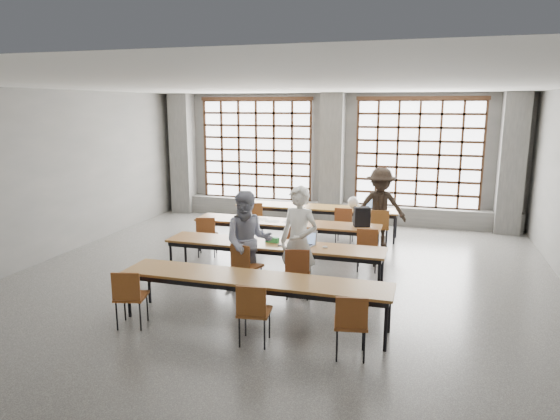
# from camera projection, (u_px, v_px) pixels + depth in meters

# --- Properties ---
(floor) EXTENTS (11.00, 11.00, 0.00)m
(floor) POSITION_uv_depth(u_px,v_px,m) (276.00, 284.00, 9.04)
(floor) COLOR #484846
(floor) RESTS_ON ground
(ceiling) EXTENTS (11.00, 11.00, 0.00)m
(ceiling) POSITION_uv_depth(u_px,v_px,m) (276.00, 85.00, 8.32)
(ceiling) COLOR silver
(ceiling) RESTS_ON floor
(wall_back) EXTENTS (10.00, 0.00, 10.00)m
(wall_back) POSITION_uv_depth(u_px,v_px,m) (334.00, 157.00, 13.84)
(wall_back) COLOR #5C5C5A
(wall_back) RESTS_ON floor
(wall_front) EXTENTS (10.00, 0.00, 10.00)m
(wall_front) POSITION_uv_depth(u_px,v_px,m) (47.00, 311.00, 3.52)
(wall_front) COLOR #5C5C5A
(wall_front) RESTS_ON floor
(wall_left) EXTENTS (0.00, 11.00, 11.00)m
(wall_left) POSITION_uv_depth(u_px,v_px,m) (40.00, 177.00, 10.08)
(wall_left) COLOR #5C5C5A
(wall_left) RESTS_ON floor
(column_left) EXTENTS (0.60, 0.55, 3.50)m
(column_left) POSITION_uv_depth(u_px,v_px,m) (183.00, 154.00, 14.83)
(column_left) COLOR #545552
(column_left) RESTS_ON floor
(column_mid) EXTENTS (0.60, 0.55, 3.50)m
(column_mid) POSITION_uv_depth(u_px,v_px,m) (332.00, 158.00, 13.57)
(column_mid) COLOR #545552
(column_mid) RESTS_ON floor
(column_right) EXTENTS (0.60, 0.55, 3.50)m
(column_right) POSITION_uv_depth(u_px,v_px,m) (512.00, 164.00, 12.31)
(column_right) COLOR #545552
(column_right) RESTS_ON floor
(window_left) EXTENTS (3.32, 0.12, 3.00)m
(window_left) POSITION_uv_depth(u_px,v_px,m) (256.00, 150.00, 14.36)
(window_left) COLOR white
(window_left) RESTS_ON wall_back
(window_right) EXTENTS (3.32, 0.12, 3.00)m
(window_right) POSITION_uv_depth(u_px,v_px,m) (418.00, 154.00, 13.10)
(window_right) COLOR white
(window_right) RESTS_ON wall_back
(sill_ledge) EXTENTS (9.80, 0.35, 0.50)m
(sill_ledge) POSITION_uv_depth(u_px,v_px,m) (331.00, 212.00, 13.96)
(sill_ledge) COLOR #545552
(sill_ledge) RESTS_ON floor
(desk_row_a) EXTENTS (4.00, 0.70, 0.73)m
(desk_row_a) POSITION_uv_depth(u_px,v_px,m) (316.00, 209.00, 12.29)
(desk_row_a) COLOR brown
(desk_row_a) RESTS_ON floor
(desk_row_b) EXTENTS (4.00, 0.70, 0.73)m
(desk_row_b) POSITION_uv_depth(u_px,v_px,m) (286.00, 225.00, 10.67)
(desk_row_b) COLOR brown
(desk_row_b) RESTS_ON floor
(desk_row_c) EXTENTS (4.00, 0.70, 0.73)m
(desk_row_c) POSITION_uv_depth(u_px,v_px,m) (273.00, 247.00, 8.99)
(desk_row_c) COLOR brown
(desk_row_c) RESTS_ON floor
(desk_row_d) EXTENTS (4.00, 0.70, 0.73)m
(desk_row_d) POSITION_uv_depth(u_px,v_px,m) (254.00, 281.00, 7.24)
(desk_row_d) COLOR brown
(desk_row_d) RESTS_ON floor
(chair_back_left) EXTENTS (0.51, 0.51, 0.88)m
(chair_back_left) POSITION_uv_depth(u_px,v_px,m) (255.00, 216.00, 12.11)
(chair_back_left) COLOR brown
(chair_back_left) RESTS_ON floor
(chair_back_mid) EXTENTS (0.42, 0.43, 0.88)m
(chair_back_mid) POSITION_uv_depth(u_px,v_px,m) (344.00, 222.00, 11.50)
(chair_back_mid) COLOR brown
(chair_back_mid) RESTS_ON floor
(chair_back_right) EXTENTS (0.47, 0.48, 0.88)m
(chair_back_right) POSITION_uv_depth(u_px,v_px,m) (380.00, 224.00, 11.27)
(chair_back_right) COLOR brown
(chair_back_right) RESTS_ON floor
(chair_mid_left) EXTENTS (0.53, 0.53, 0.88)m
(chair_mid_left) POSITION_uv_depth(u_px,v_px,m) (207.00, 232.00, 10.56)
(chair_mid_left) COLOR brown
(chair_mid_left) RESTS_ON floor
(chair_mid_centre) EXTENTS (0.44, 0.44, 0.88)m
(chair_mid_centre) POSITION_uv_depth(u_px,v_px,m) (297.00, 239.00, 10.00)
(chair_mid_centre) COLOR maroon
(chair_mid_centre) RESTS_ON floor
(chair_mid_right) EXTENTS (0.46, 0.46, 0.88)m
(chair_mid_right) POSITION_uv_depth(u_px,v_px,m) (367.00, 245.00, 9.61)
(chair_mid_right) COLOR brown
(chair_mid_right) RESTS_ON floor
(chair_front_left) EXTENTS (0.52, 0.53, 0.88)m
(chair_front_left) POSITION_uv_depth(u_px,v_px,m) (245.00, 263.00, 8.52)
(chair_front_left) COLOR brown
(chair_front_left) RESTS_ON floor
(chair_front_right) EXTENTS (0.49, 0.49, 0.88)m
(chair_front_right) POSITION_uv_depth(u_px,v_px,m) (298.00, 268.00, 8.26)
(chair_front_right) COLOR maroon
(chair_front_right) RESTS_ON floor
(chair_near_left) EXTENTS (0.51, 0.52, 0.88)m
(chair_near_left) POSITION_uv_depth(u_px,v_px,m) (129.00, 293.00, 7.15)
(chair_near_left) COLOR brown
(chair_near_left) RESTS_ON floor
(chair_near_mid) EXTENTS (0.47, 0.47, 0.88)m
(chair_near_mid) POSITION_uv_depth(u_px,v_px,m) (253.00, 308.00, 6.62)
(chair_near_mid) COLOR brown
(chair_near_mid) RESTS_ON floor
(chair_near_right) EXTENTS (0.48, 0.49, 0.88)m
(chair_near_right) POSITION_uv_depth(u_px,v_px,m) (351.00, 320.00, 6.25)
(chair_near_right) COLOR brown
(chair_near_right) RESTS_ON floor
(student_male) EXTENTS (0.79, 0.63, 1.88)m
(student_male) POSITION_uv_depth(u_px,v_px,m) (299.00, 242.00, 8.30)
(student_male) COLOR white
(student_male) RESTS_ON floor
(student_female) EXTENTS (1.02, 0.91, 1.76)m
(student_female) POSITION_uv_depth(u_px,v_px,m) (248.00, 242.00, 8.56)
(student_female) COLOR #171E46
(student_female) RESTS_ON floor
(student_back) EXTENTS (1.29, 0.94, 1.80)m
(student_back) POSITION_uv_depth(u_px,v_px,m) (380.00, 207.00, 11.32)
(student_back) COLOR black
(student_back) RESTS_ON floor
(laptop_front) EXTENTS (0.45, 0.41, 0.26)m
(laptop_front) POSITION_uv_depth(u_px,v_px,m) (306.00, 241.00, 8.90)
(laptop_front) COLOR #AAAAAE
(laptop_front) RESTS_ON desk_row_c
(laptop_back) EXTENTS (0.38, 0.33, 0.26)m
(laptop_back) POSITION_uv_depth(u_px,v_px,m) (372.00, 206.00, 11.98)
(laptop_back) COLOR #AAAAAE
(laptop_back) RESTS_ON desk_row_a
(mouse) EXTENTS (0.11, 0.08, 0.04)m
(mouse) POSITION_uv_depth(u_px,v_px,m) (325.00, 247.00, 8.69)
(mouse) COLOR silver
(mouse) RESTS_ON desk_row_c
(green_box) EXTENTS (0.26, 0.12, 0.09)m
(green_box) POSITION_uv_depth(u_px,v_px,m) (272.00, 240.00, 9.06)
(green_box) COLOR #2D8B3E
(green_box) RESTS_ON desk_row_c
(phone) EXTENTS (0.14, 0.09, 0.01)m
(phone) POSITION_uv_depth(u_px,v_px,m) (281.00, 245.00, 8.83)
(phone) COLOR black
(phone) RESTS_ON desk_row_c
(paper_sheet_a) EXTENTS (0.36, 0.33, 0.00)m
(paper_sheet_a) POSITION_uv_depth(u_px,v_px,m) (260.00, 219.00, 10.88)
(paper_sheet_a) COLOR silver
(paper_sheet_a) RESTS_ON desk_row_b
(paper_sheet_b) EXTENTS (0.30, 0.21, 0.00)m
(paper_sheet_b) POSITION_uv_depth(u_px,v_px,m) (272.00, 221.00, 10.70)
(paper_sheet_b) COLOR white
(paper_sheet_b) RESTS_ON desk_row_b
(paper_sheet_c) EXTENTS (0.32, 0.24, 0.00)m
(paper_sheet_c) POSITION_uv_depth(u_px,v_px,m) (291.00, 222.00, 10.63)
(paper_sheet_c) COLOR silver
(paper_sheet_c) RESTS_ON desk_row_b
(backpack) EXTENTS (0.37, 0.30, 0.40)m
(backpack) POSITION_uv_depth(u_px,v_px,m) (362.00, 217.00, 10.22)
(backpack) COLOR black
(backpack) RESTS_ON desk_row_b
(plastic_bag) EXTENTS (0.26, 0.21, 0.29)m
(plastic_bag) POSITION_uv_depth(u_px,v_px,m) (353.00, 202.00, 12.04)
(plastic_bag) COLOR white
(plastic_bag) RESTS_ON desk_row_a
(red_pouch) EXTENTS (0.21, 0.10, 0.06)m
(red_pouch) POSITION_uv_depth(u_px,v_px,m) (131.00, 293.00, 7.23)
(red_pouch) COLOR #9E1413
(red_pouch) RESTS_ON chair_near_left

